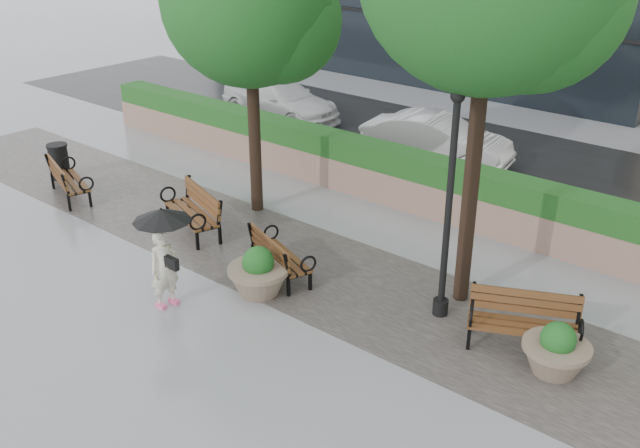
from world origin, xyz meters
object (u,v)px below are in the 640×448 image
Objects in this scene: lamppost at (447,222)px; pedestrian at (164,248)px; bench_3 at (522,333)px; bench_1 at (193,220)px; bench_0 at (70,187)px; trash_bin at (59,162)px; planter_left at (259,276)px; car_left at (280,100)px; planter_right at (556,353)px; car_right at (436,140)px; bench_2 at (280,264)px.

lamppost is 5.01m from pedestrian.
lamppost is at bearing 152.37° from bench_3.
bench_1 is at bearing -174.82° from lamppost.
bench_1 is 7.65m from bench_3.
bench_3 is at bearing -155.81° from bench_0.
trash_bin is 0.47× the size of pedestrian.
car_left reaches higher than planter_left.
car_right is at bearing 132.59° from planter_right.
bench_3 is 0.46× the size of car_right.
planter_left is at bearing 0.40° from bench_1.
bench_0 is at bearing 23.78° from bench_2.
pedestrian is at bearing -126.24° from planter_left.
bench_3 is 4.85m from planter_left.
bench_0 is 1.77× the size of planter_right.
pedestrian reaches higher than bench_1.
trash_bin is at bearing 126.52° from car_right.
bench_2 is (6.73, 0.39, -0.02)m from bench_0.
bench_1 is 0.44× the size of car_left.
lamppost is (3.02, 1.56, 1.44)m from planter_left.
bench_1 is 2.21× the size of trash_bin.
planter_left reaches higher than bench_0.
trash_bin is 0.22× the size of car_right.
bench_1 is 1.72× the size of planter_left.
bench_3 is at bearing -118.33° from car_left.
bench_3 is 2.13× the size of trash_bin.
trash_bin reaches higher than planter_right.
bench_1 is at bearing 52.87° from pedestrian.
bench_2 is 0.93× the size of bench_3.
pedestrian reaches higher than planter_left.
car_left is at bearing 84.84° from trash_bin.
pedestrian is (-4.02, -2.92, -0.65)m from lamppost.
bench_1 reaches higher than bench_0.
car_right is (1.78, 7.33, 0.39)m from bench_1.
car_right is 9.71m from pedestrian.
bench_3 reaches higher than bench_2.
car_left is (0.71, 7.84, 0.20)m from trash_bin.
planter_left is at bearing -164.55° from bench_0.
pedestrian is (0.25, -9.70, 0.48)m from car_right.
bench_1 reaches higher than planter_left.
bench_1 is 7.55m from car_right.
car_left is at bearing 145.63° from lamppost.
bench_2 is 0.79m from planter_left.
bench_3 is 0.75m from planter_right.
bench_0 is 0.46× the size of lamppost.
car_left is at bearing 130.70° from planter_left.
bench_1 is 1.04× the size of bench_3.
pedestrian is at bearing 88.97° from bench_2.
pedestrian reaches higher than bench_3.
bench_0 is at bearing -175.99° from planter_right.
planter_left is 0.26× the size of car_left.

